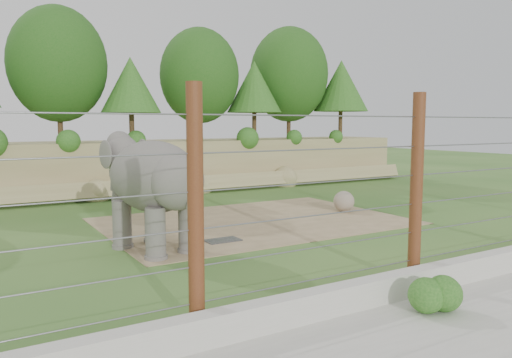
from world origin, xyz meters
TOP-DOWN VIEW (x-y plane):
  - ground at (0.00, 0.00)m, footprint 90.00×90.00m
  - back_embankment at (0.59, 12.68)m, footprint 30.00×5.52m
  - dirt_patch at (0.50, 3.00)m, footprint 10.00×7.00m
  - drain_grate at (-1.77, 0.92)m, footprint 1.00×0.60m
  - elephant at (-3.77, 0.96)m, footprint 2.47×4.06m
  - stone_ball at (4.39, 2.80)m, footprint 0.79×0.79m
  - retaining_wall at (0.00, -5.00)m, footprint 26.00×0.35m
  - barrier_fence at (0.00, -4.50)m, footprint 20.26×0.26m
  - walkway_shrub at (-1.00, -5.80)m, footprint 0.65×0.65m

SIDE VIEW (x-z plane):
  - ground at x=0.00m, z-range 0.00..0.00m
  - dirt_patch at x=0.50m, z-range 0.00..0.02m
  - drain_grate at x=-1.77m, z-range 0.02..0.05m
  - retaining_wall at x=0.00m, z-range 0.00..0.50m
  - walkway_shrub at x=-1.00m, z-range 0.01..0.66m
  - stone_ball at x=4.39m, z-range 0.02..0.81m
  - elephant at x=-3.77m, z-range 0.00..3.07m
  - barrier_fence at x=0.00m, z-range 0.00..4.00m
  - back_embankment at x=0.59m, z-range -0.42..8.35m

